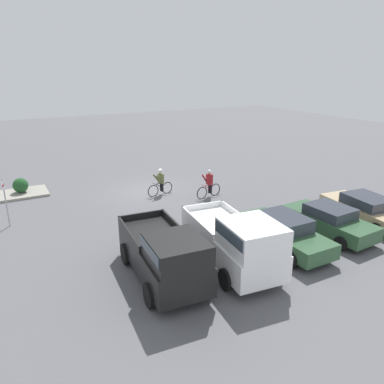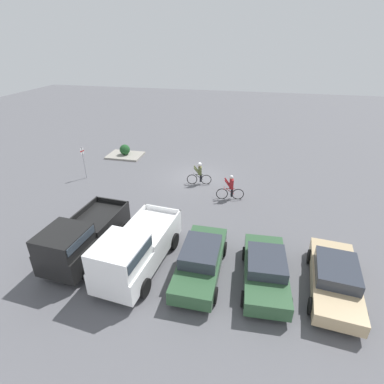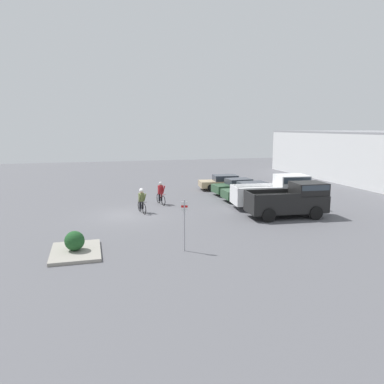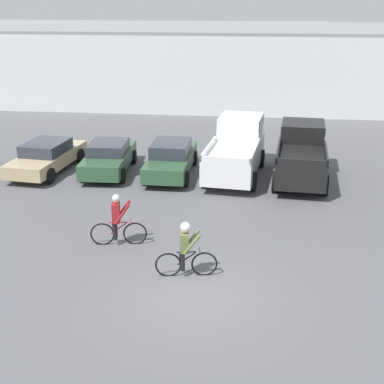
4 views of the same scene
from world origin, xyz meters
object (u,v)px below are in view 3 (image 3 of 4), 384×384
(sedan_1, at_px, (239,187))
(pickup_truck_0, at_px, (276,191))
(cyclist_1, at_px, (161,193))
(pickup_truck_1, at_px, (292,199))
(sedan_2, at_px, (253,191))
(fire_lane_sign, at_px, (184,220))
(shrub, at_px, (75,241))
(sedan_0, at_px, (225,182))
(cyclist_0, at_px, (142,200))

(sedan_1, height_order, pickup_truck_0, pickup_truck_0)
(cyclist_1, bearing_deg, pickup_truck_1, 49.74)
(pickup_truck_1, xyz_separation_m, cyclist_1, (-6.19, -7.31, -0.31))
(sedan_2, bearing_deg, fire_lane_sign, -38.13)
(sedan_2, height_order, shrub, sedan_2)
(sedan_0, bearing_deg, cyclist_1, -54.17)
(sedan_2, relative_size, pickup_truck_0, 0.86)
(sedan_1, relative_size, cyclist_1, 2.50)
(cyclist_0, height_order, shrub, cyclist_0)
(pickup_truck_1, relative_size, fire_lane_sign, 2.10)
(sedan_1, distance_m, fire_lane_sign, 15.41)
(pickup_truck_1, bearing_deg, cyclist_0, -112.73)
(sedan_0, relative_size, fire_lane_sign, 2.01)
(cyclist_0, bearing_deg, pickup_truck_0, 83.85)
(pickup_truck_0, bearing_deg, pickup_truck_1, -8.02)
(sedan_1, distance_m, pickup_truck_1, 8.44)
(sedan_0, xyz_separation_m, sedan_2, (5.60, 0.19, 0.05))
(pickup_truck_0, bearing_deg, sedan_0, -175.04)
(pickup_truck_1, bearing_deg, sedan_0, -178.26)
(sedan_2, xyz_separation_m, cyclist_0, (1.83, -8.92, 0.11))
(sedan_0, height_order, shrub, sedan_0)
(sedan_1, distance_m, cyclist_1, 7.49)
(cyclist_1, relative_size, shrub, 1.99)
(sedan_2, distance_m, cyclist_0, 9.10)
(sedan_0, distance_m, sedan_2, 5.60)
(pickup_truck_1, distance_m, cyclist_0, 9.83)
(sedan_0, distance_m, fire_lane_sign, 17.78)
(sedan_2, bearing_deg, pickup_truck_1, 1.50)
(cyclist_1, bearing_deg, sedan_1, 107.37)
(pickup_truck_1, height_order, fire_lane_sign, fire_lane_sign)
(sedan_2, bearing_deg, cyclist_0, -78.40)
(sedan_1, bearing_deg, sedan_2, 0.47)
(sedan_2, height_order, cyclist_0, cyclist_0)
(sedan_1, bearing_deg, shrub, -46.90)
(sedan_2, height_order, pickup_truck_1, pickup_truck_1)
(sedan_2, xyz_separation_m, cyclist_1, (-0.57, -7.17, 0.10))
(sedan_1, height_order, cyclist_1, cyclist_1)
(cyclist_1, distance_m, fire_lane_sign, 10.93)
(cyclist_1, distance_m, shrub, 11.49)
(sedan_2, height_order, cyclist_1, cyclist_1)
(sedan_2, xyz_separation_m, pickup_truck_1, (5.63, 0.15, 0.41))
(pickup_truck_0, xyz_separation_m, cyclist_1, (-3.42, -7.71, -0.36))
(sedan_2, distance_m, shrub, 16.00)
(sedan_2, distance_m, pickup_truck_1, 5.65)
(sedan_1, relative_size, pickup_truck_1, 0.87)
(shrub, bearing_deg, sedan_1, 133.10)
(sedan_1, bearing_deg, sedan_0, -176.50)
(sedan_0, distance_m, cyclist_0, 11.46)
(pickup_truck_1, xyz_separation_m, cyclist_0, (-3.80, -9.06, -0.30))
(sedan_2, distance_m, cyclist_1, 7.19)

